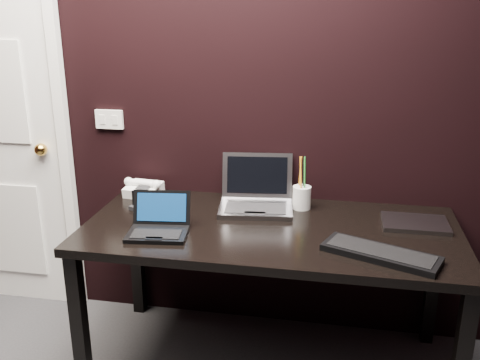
% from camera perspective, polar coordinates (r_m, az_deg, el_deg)
% --- Properties ---
extents(wall_back, '(4.00, 0.00, 4.00)m').
position_cam_1_polar(wall_back, '(2.72, -1.76, 9.76)').
color(wall_back, black).
rests_on(wall_back, ground).
extents(wall_switch, '(0.15, 0.02, 0.10)m').
position_cam_1_polar(wall_switch, '(2.93, -13.77, 6.30)').
color(wall_switch, silver).
rests_on(wall_switch, wall_back).
extents(desk, '(1.70, 0.80, 0.74)m').
position_cam_1_polar(desk, '(2.47, 3.24, -6.63)').
color(desk, black).
rests_on(desk, ground).
extents(netbook, '(0.28, 0.26, 0.17)m').
position_cam_1_polar(netbook, '(2.38, -8.67, -4.88)').
color(netbook, black).
rests_on(netbook, desk).
extents(silver_laptop, '(0.39, 0.36, 0.24)m').
position_cam_1_polar(silver_laptop, '(2.64, 1.73, -2.04)').
color(silver_laptop, gray).
rests_on(silver_laptop, desk).
extents(ext_keyboard, '(0.49, 0.32, 0.03)m').
position_cam_1_polar(ext_keyboard, '(2.23, 14.77, -7.58)').
color(ext_keyboard, black).
rests_on(ext_keyboard, desk).
extents(closed_laptop, '(0.29, 0.21, 0.02)m').
position_cam_1_polar(closed_laptop, '(2.57, 18.16, -4.41)').
color(closed_laptop, gray).
rests_on(closed_laptop, desk).
extents(desk_phone, '(0.21, 0.18, 0.10)m').
position_cam_1_polar(desk_phone, '(2.85, -10.26, -0.92)').
color(desk_phone, white).
rests_on(desk_phone, desk).
extents(mobile_phone, '(0.07, 0.06, 0.09)m').
position_cam_1_polar(mobile_phone, '(2.67, -10.98, -2.37)').
color(mobile_phone, black).
rests_on(mobile_phone, desk).
extents(pen_cup, '(0.10, 0.10, 0.27)m').
position_cam_1_polar(pen_cup, '(2.65, 6.60, -1.75)').
color(pen_cup, silver).
rests_on(pen_cup, desk).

